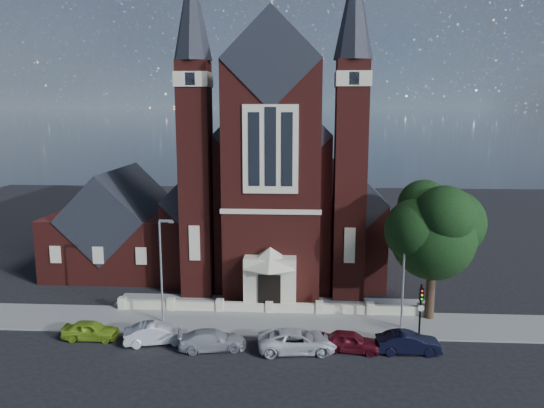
{
  "coord_description": "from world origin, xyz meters",
  "views": [
    {
      "loc": [
        2.6,
        -33.68,
        16.22
      ],
      "look_at": [
        -0.12,
        12.0,
        7.9
      ],
      "focal_mm": 35.0,
      "sensor_mm": 36.0,
      "label": 1
    }
  ],
  "objects_px": {
    "church": "(279,183)",
    "car_white_suv": "(297,341)",
    "street_tree": "(436,233)",
    "car_silver_b": "(212,340)",
    "car_navy": "(408,343)",
    "street_lamp_right": "(405,269)",
    "traffic_signal": "(421,304)",
    "parish_hall": "(120,229)",
    "car_dark_red": "(350,341)",
    "car_lime_van": "(91,330)",
    "street_lamp_left": "(162,265)",
    "car_silver_a": "(156,333)"
  },
  "relations": [
    {
      "from": "church",
      "to": "car_silver_b",
      "type": "relative_size",
      "value": 7.58
    },
    {
      "from": "street_lamp_right",
      "to": "car_navy",
      "type": "bearing_deg",
      "value": -94.81
    },
    {
      "from": "church",
      "to": "parish_hall",
      "type": "bearing_deg",
      "value": -162.84
    },
    {
      "from": "street_lamp_left",
      "to": "street_lamp_right",
      "type": "relative_size",
      "value": 1.0
    },
    {
      "from": "street_tree",
      "to": "car_dark_red",
      "type": "bearing_deg",
      "value": -140.08
    },
    {
      "from": "street_lamp_right",
      "to": "traffic_signal",
      "type": "relative_size",
      "value": 2.02
    },
    {
      "from": "traffic_signal",
      "to": "car_navy",
      "type": "bearing_deg",
      "value": -117.76
    },
    {
      "from": "parish_hall",
      "to": "street_tree",
      "type": "height_order",
      "value": "street_tree"
    },
    {
      "from": "church",
      "to": "car_dark_red",
      "type": "relative_size",
      "value": 8.62
    },
    {
      "from": "street_tree",
      "to": "car_silver_a",
      "type": "relative_size",
      "value": 2.43
    },
    {
      "from": "traffic_signal",
      "to": "car_lime_van",
      "type": "relative_size",
      "value": 1.01
    },
    {
      "from": "street_lamp_left",
      "to": "street_lamp_right",
      "type": "bearing_deg",
      "value": 0.0
    },
    {
      "from": "traffic_signal",
      "to": "car_white_suv",
      "type": "relative_size",
      "value": 0.74
    },
    {
      "from": "car_silver_a",
      "to": "car_navy",
      "type": "xyz_separation_m",
      "value": [
        17.28,
        -0.42,
        -0.02
      ]
    },
    {
      "from": "car_silver_a",
      "to": "car_navy",
      "type": "height_order",
      "value": "car_silver_a"
    },
    {
      "from": "street_lamp_left",
      "to": "traffic_signal",
      "type": "height_order",
      "value": "street_lamp_left"
    },
    {
      "from": "car_silver_a",
      "to": "car_dark_red",
      "type": "bearing_deg",
      "value": -105.97
    },
    {
      "from": "car_silver_a",
      "to": "street_lamp_left",
      "type": "bearing_deg",
      "value": -7.99
    },
    {
      "from": "street_lamp_right",
      "to": "car_navy",
      "type": "relative_size",
      "value": 1.88
    },
    {
      "from": "parish_hall",
      "to": "street_lamp_left",
      "type": "distance_m",
      "value": 16.18
    },
    {
      "from": "car_lime_van",
      "to": "car_navy",
      "type": "relative_size",
      "value": 0.92
    },
    {
      "from": "street_lamp_right",
      "to": "car_white_suv",
      "type": "relative_size",
      "value": 1.51
    },
    {
      "from": "street_lamp_left",
      "to": "car_navy",
      "type": "distance_m",
      "value": 18.51
    },
    {
      "from": "street_lamp_left",
      "to": "street_lamp_right",
      "type": "distance_m",
      "value": 18.0
    },
    {
      "from": "parish_hall",
      "to": "car_lime_van",
      "type": "xyz_separation_m",
      "value": [
        3.63,
        -17.14,
        -3.33
      ]
    },
    {
      "from": "street_lamp_right",
      "to": "traffic_signal",
      "type": "height_order",
      "value": "street_lamp_right"
    },
    {
      "from": "church",
      "to": "street_lamp_right",
      "type": "height_order",
      "value": "church"
    },
    {
      "from": "street_tree",
      "to": "street_lamp_left",
      "type": "height_order",
      "value": "street_tree"
    },
    {
      "from": "car_silver_b",
      "to": "car_navy",
      "type": "height_order",
      "value": "car_navy"
    },
    {
      "from": "car_lime_van",
      "to": "car_silver_a",
      "type": "distance_m",
      "value": 4.86
    },
    {
      "from": "church",
      "to": "car_silver_b",
      "type": "bearing_deg",
      "value": -98.53
    },
    {
      "from": "street_tree",
      "to": "car_white_suv",
      "type": "height_order",
      "value": "street_tree"
    },
    {
      "from": "car_dark_red",
      "to": "car_navy",
      "type": "height_order",
      "value": "car_navy"
    },
    {
      "from": "traffic_signal",
      "to": "car_silver_b",
      "type": "bearing_deg",
      "value": -169.77
    },
    {
      "from": "car_navy",
      "to": "street_lamp_left",
      "type": "bearing_deg",
      "value": 75.95
    },
    {
      "from": "traffic_signal",
      "to": "car_lime_van",
      "type": "distance_m",
      "value": 23.5
    },
    {
      "from": "parish_hall",
      "to": "car_dark_red",
      "type": "bearing_deg",
      "value": -39.24
    },
    {
      "from": "car_silver_a",
      "to": "car_lime_van",
      "type": "bearing_deg",
      "value": 71.31
    },
    {
      "from": "car_silver_b",
      "to": "car_navy",
      "type": "xyz_separation_m",
      "value": [
        13.23,
        0.25,
        0.04
      ]
    },
    {
      "from": "street_lamp_left",
      "to": "car_silver_a",
      "type": "distance_m",
      "value": 5.24
    },
    {
      "from": "street_lamp_left",
      "to": "car_lime_van",
      "type": "bearing_deg",
      "value": -144.86
    },
    {
      "from": "church",
      "to": "car_silver_a",
      "type": "bearing_deg",
      "value": -108.52
    },
    {
      "from": "car_navy",
      "to": "church",
      "type": "bearing_deg",
      "value": 21.6
    },
    {
      "from": "street_tree",
      "to": "street_lamp_left",
      "type": "relative_size",
      "value": 1.32
    },
    {
      "from": "car_navy",
      "to": "car_white_suv",
      "type": "bearing_deg",
      "value": 89.97
    },
    {
      "from": "church",
      "to": "car_white_suv",
      "type": "relative_size",
      "value": 6.49
    },
    {
      "from": "street_lamp_left",
      "to": "traffic_signal",
      "type": "relative_size",
      "value": 2.02
    },
    {
      "from": "car_lime_van",
      "to": "street_lamp_right",
      "type": "bearing_deg",
      "value": -82.19
    },
    {
      "from": "car_lime_van",
      "to": "car_silver_b",
      "type": "xyz_separation_m",
      "value": [
        8.9,
        -1.05,
        -0.01
      ]
    },
    {
      "from": "church",
      "to": "car_dark_red",
      "type": "bearing_deg",
      "value": -75.5
    }
  ]
}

